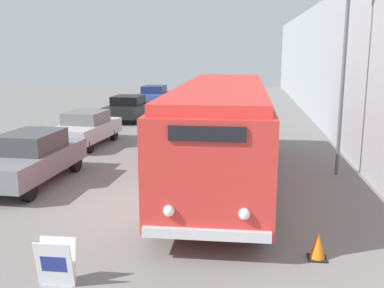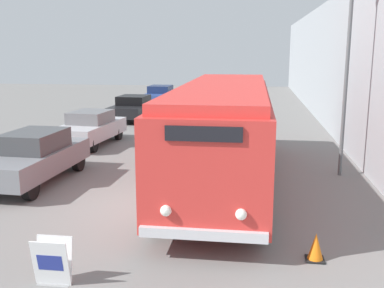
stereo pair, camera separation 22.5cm
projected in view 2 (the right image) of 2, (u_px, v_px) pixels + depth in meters
The scene contains 10 objects.
ground_plane at pixel (147, 206), 11.82m from camera, with size 80.00×80.00×0.00m, color slate.
building_wall_right at pixel (342, 67), 19.94m from camera, with size 0.30×60.00×6.56m.
vintage_bus at pixel (224, 127), 13.66m from camera, with size 2.59×11.20×3.03m.
sign_board at pixel (52, 262), 7.79m from camera, with size 0.65×0.32×0.85m.
streetlamp at pixel (349, 43), 13.85m from camera, with size 0.36×0.36×6.53m.
parked_car_near at pixel (34, 157), 13.76m from camera, with size 1.92×4.54×1.59m.
parked_car_mid at pixel (90, 128), 19.29m from camera, with size 2.11×4.16×1.45m.
parked_car_far at pixel (133, 108), 26.06m from camera, with size 2.09×4.12×1.42m.
parked_car_distant at pixel (160, 95), 33.31m from camera, with size 1.97×4.27×1.42m.
traffic_cone at pixel (316, 247), 8.72m from camera, with size 0.36×0.36×0.55m.
Camera 2 is at (2.74, -10.95, 4.03)m, focal length 42.00 mm.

